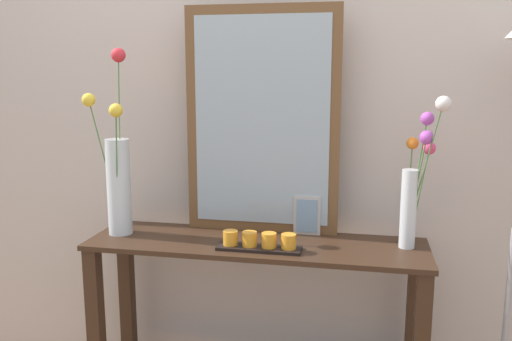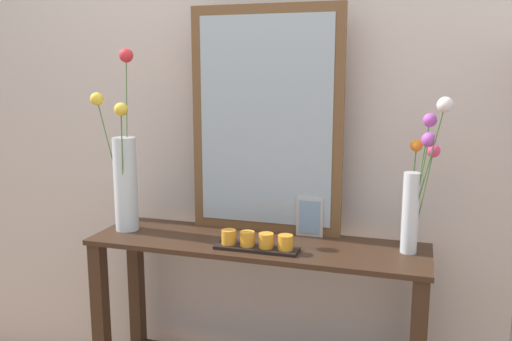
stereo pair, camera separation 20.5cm
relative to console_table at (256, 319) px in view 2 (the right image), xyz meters
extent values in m
cube|color=beige|center=(0.00, 0.30, 0.84)|extent=(6.40, 0.08, 2.70)
cube|color=#382316|center=(0.00, 0.00, 0.32)|extent=(1.33, 0.37, 0.02)
cube|color=#382316|center=(-0.63, -0.15, -0.10)|extent=(0.06, 0.06, 0.82)
cube|color=#382316|center=(-0.63, 0.15, -0.10)|extent=(0.06, 0.06, 0.82)
cube|color=brown|center=(-0.01, 0.15, 0.79)|extent=(0.63, 0.03, 0.92)
cube|color=#9EADB7|center=(-0.01, 0.14, 0.79)|extent=(0.55, 0.00, 0.84)
cylinder|color=silver|center=(-0.57, 0.00, 0.52)|extent=(0.10, 0.10, 0.39)
cylinder|color=#4C753D|center=(-0.55, -0.05, 0.59)|extent=(0.05, 0.06, 0.49)
sphere|color=yellow|center=(-0.53, -0.07, 0.84)|extent=(0.05, 0.05, 0.05)
cylinder|color=#4C753D|center=(-0.61, -0.02, 0.61)|extent=(0.11, 0.04, 0.53)
sphere|color=yellow|center=(-0.66, -0.04, 0.88)|extent=(0.05, 0.05, 0.05)
cylinder|color=#4C753D|center=(-0.57, 0.02, 0.70)|extent=(0.01, 0.04, 0.70)
sphere|color=red|center=(-0.56, 0.04, 1.05)|extent=(0.06, 0.06, 0.06)
cylinder|color=silver|center=(0.57, 0.05, 0.48)|extent=(0.06, 0.06, 0.30)
cylinder|color=#4C753D|center=(0.60, 0.05, 0.58)|extent=(0.06, 0.01, 0.47)
sphere|color=#B24CB7|center=(0.62, 0.05, 0.82)|extent=(0.05, 0.05, 0.05)
cylinder|color=#4C753D|center=(0.58, 0.09, 0.53)|extent=(0.02, 0.08, 0.37)
sphere|color=orange|center=(0.58, 0.12, 0.72)|extent=(0.05, 0.05, 0.05)
cylinder|color=#4C753D|center=(0.61, 0.08, 0.52)|extent=(0.06, 0.06, 0.36)
sphere|color=#EA4275|center=(0.64, 0.11, 0.70)|extent=(0.05, 0.05, 0.05)
cylinder|color=#4C753D|center=(0.60, 0.04, 0.55)|extent=(0.06, 0.01, 0.40)
sphere|color=#B24CB7|center=(0.62, 0.04, 0.75)|extent=(0.05, 0.05, 0.05)
cylinder|color=#4C753D|center=(0.62, 0.03, 0.61)|extent=(0.11, 0.06, 0.53)
sphere|color=silver|center=(0.67, 0.00, 0.87)|extent=(0.06, 0.06, 0.06)
cube|color=black|center=(0.03, -0.09, 0.33)|extent=(0.32, 0.09, 0.01)
cylinder|color=orange|center=(-0.08, -0.09, 0.37)|extent=(0.06, 0.06, 0.05)
cylinder|color=orange|center=(-0.01, -0.09, 0.37)|extent=(0.06, 0.06, 0.05)
cylinder|color=orange|center=(0.07, -0.09, 0.37)|extent=(0.06, 0.06, 0.05)
cylinder|color=orange|center=(0.14, -0.09, 0.37)|extent=(0.06, 0.06, 0.05)
cube|color=#B7B2AD|center=(0.18, 0.14, 0.41)|extent=(0.11, 0.01, 0.16)
cube|color=#7897B2|center=(0.18, 0.13, 0.41)|extent=(0.09, 0.00, 0.14)
camera|label=1|loc=(0.40, -1.97, 0.99)|focal=37.58mm
camera|label=2|loc=(0.59, -1.92, 0.99)|focal=37.58mm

